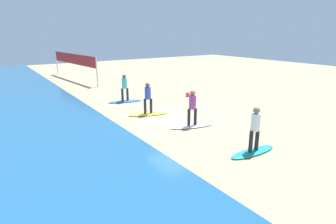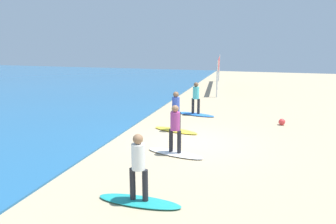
% 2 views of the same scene
% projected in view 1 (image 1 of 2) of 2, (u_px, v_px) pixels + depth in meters
% --- Properties ---
extents(ground_plane, '(60.00, 60.00, 0.00)m').
position_uv_depth(ground_plane, '(177.00, 118.00, 14.39)').
color(ground_plane, tan).
extents(surfboard_teal, '(0.59, 2.11, 0.09)m').
position_uv_depth(surfboard_teal, '(253.00, 152.00, 10.23)').
color(surfboard_teal, teal).
rests_on(surfboard_teal, ground).
extents(surfer_teal, '(0.32, 0.46, 1.64)m').
position_uv_depth(surfer_teal, '(255.00, 126.00, 9.96)').
color(surfer_teal, '#232328').
rests_on(surfer_teal, surfboard_teal).
extents(surfboard_white, '(1.07, 2.17, 0.09)m').
position_uv_depth(surfboard_white, '(192.00, 126.00, 13.04)').
color(surfboard_white, white).
rests_on(surfboard_white, ground).
extents(surfer_white, '(0.32, 0.45, 1.64)m').
position_uv_depth(surfer_white, '(192.00, 105.00, 12.77)').
color(surfer_white, '#232328').
rests_on(surfer_white, surfboard_white).
extents(surfboard_yellow, '(1.14, 2.17, 0.09)m').
position_uv_depth(surfboard_yellow, '(148.00, 114.00, 14.93)').
color(surfboard_yellow, yellow).
rests_on(surfboard_yellow, ground).
extents(surfer_yellow, '(0.32, 0.45, 1.64)m').
position_uv_depth(surfer_yellow, '(148.00, 96.00, 14.66)').
color(surfer_yellow, '#232328').
rests_on(surfer_yellow, surfboard_yellow).
extents(surfboard_blue, '(1.05, 2.17, 0.09)m').
position_uv_depth(surfboard_blue, '(125.00, 101.00, 17.69)').
color(surfboard_blue, blue).
rests_on(surfboard_blue, ground).
extents(surfer_blue, '(0.32, 0.45, 1.64)m').
position_uv_depth(surfer_blue, '(125.00, 86.00, 17.41)').
color(surfer_blue, '#232328').
rests_on(surfer_blue, surfboard_blue).
extents(volleyball_net, '(9.05, 1.09, 2.50)m').
position_uv_depth(volleyball_net, '(74.00, 60.00, 25.33)').
color(volleyball_net, silver).
rests_on(volleyball_net, ground).
extents(beach_ball, '(0.30, 0.30, 0.30)m').
position_uv_depth(beach_ball, '(188.00, 94.00, 19.18)').
color(beach_ball, '#E53838').
rests_on(beach_ball, ground).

